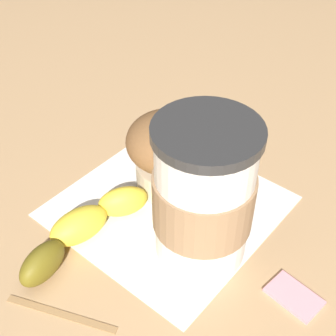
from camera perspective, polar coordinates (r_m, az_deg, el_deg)
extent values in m
plane|color=tan|center=(0.53, 0.00, -4.68)|extent=(3.00, 3.00, 0.00)
cube|color=white|center=(0.53, 0.00, -4.62)|extent=(0.27, 0.27, 0.00)
cylinder|color=silver|center=(0.44, 4.32, -3.66)|extent=(0.09, 0.09, 0.14)
cylinder|color=#2D2D2D|center=(0.39, 4.87, 4.32)|extent=(0.10, 0.10, 0.01)
cylinder|color=#997551|center=(0.44, 4.30, -3.87)|extent=(0.10, 0.10, 0.06)
cylinder|color=beige|center=(0.55, 0.05, -0.71)|extent=(0.08, 0.08, 0.03)
ellipsoid|color=brown|center=(0.52, 0.05, 3.25)|extent=(0.09, 0.09, 0.06)
ellipsoid|color=yellow|center=(0.51, -5.50, -4.08)|extent=(0.06, 0.06, 0.04)
ellipsoid|color=yellow|center=(0.50, -10.81, -6.90)|extent=(0.06, 0.07, 0.04)
ellipsoid|color=brown|center=(0.47, -15.06, -11.12)|extent=(0.03, 0.06, 0.04)
cube|color=pink|center=(0.47, 15.16, -14.74)|extent=(0.06, 0.05, 0.01)
cube|color=#9E7547|center=(0.46, -12.92, -16.93)|extent=(0.11, 0.02, 0.00)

